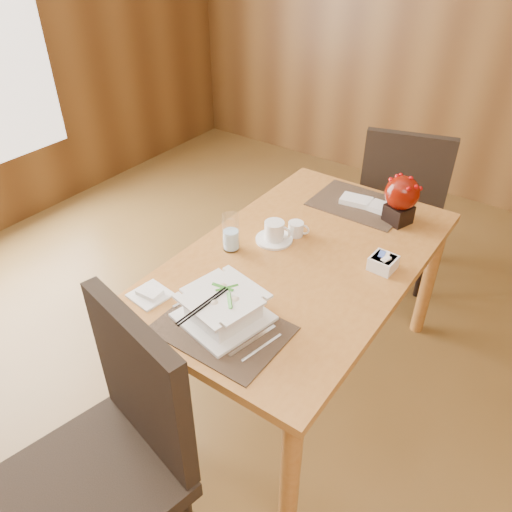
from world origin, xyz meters
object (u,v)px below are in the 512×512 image
Objects in this scene: soup_setting at (223,307)px; sugar_caddy at (383,263)px; creamer_jug at (296,229)px; far_chair at (401,200)px; near_chair at (114,447)px; water_glass at (231,232)px; bread_plate at (150,295)px; dining_table at (301,274)px; berry_decor at (401,197)px; coffee_cup at (274,233)px.

sugar_caddy is (0.35, 0.62, -0.03)m from soup_setting.
far_chair is (0.17, 0.89, -0.20)m from creamer_jug.
soup_setting is 0.33× the size of far_chair.
water_glass is at bearing 116.60° from near_chair.
bread_plate is 1.65m from far_chair.
creamer_jug reaches higher than dining_table.
dining_table is 1.41× the size of near_chair.
creamer_jug is at bearing 56.26° from water_glass.
near_chair is at bearing -107.71° from sugar_caddy.
sugar_caddy is 0.10× the size of far_chair.
far_chair is at bearing 61.38° from creamer_jug.
soup_setting reaches higher than sugar_caddy.
bread_plate is (-0.34, -0.57, 0.10)m from dining_table.
far_chair is (-0.16, 0.52, -0.30)m from berry_decor.
near_chair is 1.03× the size of far_chair.
far_chair reaches higher than bread_plate.
sugar_caddy is at bearing 45.96° from bread_plate.
water_glass reaches higher than dining_table.
creamer_jug reaches higher than sugar_caddy.
soup_setting is at bearing -93.46° from dining_table.
berry_decor is (0.51, 0.63, 0.05)m from water_glass.
creamer_jug is at bearing 71.53° from bread_plate.
soup_setting is 0.57m from near_chair.
coffee_cup is at bearing 168.88° from dining_table.
coffee_cup is 0.16× the size of near_chair.
creamer_jug is 0.38× the size of berry_decor.
coffee_cup is at bearing -129.63° from berry_decor.
dining_table is 10.94× the size of bread_plate.
water_glass is 0.31m from creamer_jug.
bread_plate is 0.58m from near_chair.
soup_setting is 1.96× the size of water_glass.
dining_table is 8.95× the size of coffee_cup.
bread_plate is at bearing 59.56° from far_chair.
water_glass is 1.73× the size of sugar_caddy.
coffee_cup reaches higher than bread_plate.
far_chair is at bearing 75.65° from bread_plate.
dining_table is 1.46× the size of far_chair.
sugar_caddy is at bearing 9.75° from coffee_cup.
soup_setting is 1.04m from berry_decor.
coffee_cup is 0.62m from berry_decor.
coffee_cup is 1.85× the size of creamer_jug.
soup_setting reaches higher than creamer_jug.
dining_table is at bearing -11.12° from coffee_cup.
creamer_jug is (-0.11, 0.13, 0.13)m from dining_table.
sugar_caddy is (0.60, 0.25, -0.06)m from water_glass.
sugar_caddy is (0.48, 0.08, -0.01)m from coffee_cup.
soup_setting is at bearing -104.00° from berry_decor.
water_glass is 1.25× the size of bread_plate.
soup_setting is 2.01× the size of coffee_cup.
berry_decor reaches higher than bread_plate.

